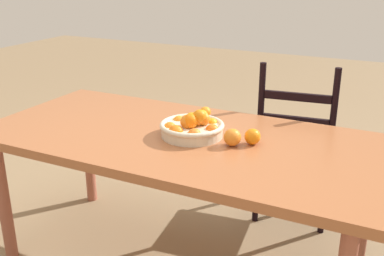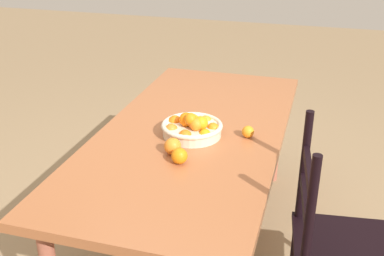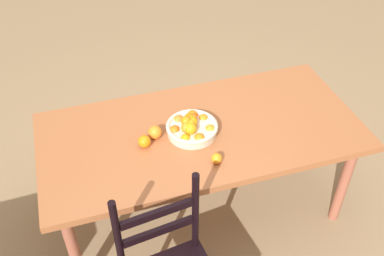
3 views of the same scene
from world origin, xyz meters
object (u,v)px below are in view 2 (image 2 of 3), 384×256
(orange_loose_1, at_px, (248,132))
(orange_loose_2, at_px, (173,146))
(fruit_bowl, at_px, (192,127))
(orange_loose_0, at_px, (179,156))
(chair_near_window, at_px, (337,247))
(dining_table, at_px, (193,142))

(orange_loose_1, bearing_deg, orange_loose_2, -48.07)
(fruit_bowl, height_order, orange_loose_0, fruit_bowl)
(orange_loose_2, bearing_deg, orange_loose_0, 36.65)
(chair_near_window, bearing_deg, orange_loose_2, 74.16)
(fruit_bowl, relative_size, orange_loose_2, 3.86)
(dining_table, xyz_separation_m, orange_loose_0, (0.36, 0.04, 0.11))
(dining_table, bearing_deg, orange_loose_2, -2.87)
(orange_loose_0, xyz_separation_m, orange_loose_2, (-0.08, -0.06, 0.00))
(chair_near_window, bearing_deg, dining_table, 55.15)
(orange_loose_1, bearing_deg, dining_table, -91.54)
(dining_table, bearing_deg, orange_loose_0, 6.80)
(fruit_bowl, bearing_deg, orange_loose_0, 5.38)
(fruit_bowl, bearing_deg, dining_table, -167.20)
(chair_near_window, relative_size, orange_loose_2, 12.47)
(dining_table, xyz_separation_m, orange_loose_2, (0.28, -0.01, 0.11))
(dining_table, relative_size, orange_loose_1, 31.53)
(fruit_bowl, bearing_deg, orange_loose_2, -7.80)
(dining_table, xyz_separation_m, orange_loose_1, (0.01, 0.29, 0.10))
(dining_table, relative_size, chair_near_window, 1.93)
(fruit_bowl, xyz_separation_m, orange_loose_1, (-0.06, 0.27, -0.02))
(dining_table, distance_m, orange_loose_1, 0.31)
(dining_table, bearing_deg, chair_near_window, 62.10)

